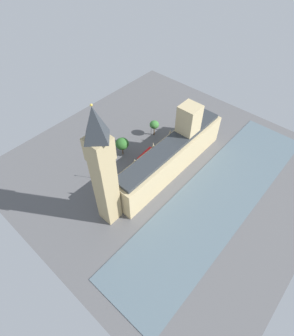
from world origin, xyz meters
TOP-DOWN VIEW (x-y plane):
  - ground_plane at (0.00, 0.00)m, footprint 137.62×137.62m
  - river_thames at (-29.19, 0.00)m, footprint 30.12×123.86m
  - parliament_building at (-1.99, -1.80)m, footprint 12.21×67.62m
  - clock_tower at (-0.15, 37.84)m, footprint 7.89×7.89m
  - car_silver_leading at (11.36, -22.27)m, footprint 2.37×4.65m
  - car_blue_near_tower at (10.26, -10.00)m, footprint 2.16×4.31m
  - double_decker_bus_corner at (10.79, 3.31)m, footprint 3.41×10.68m
  - car_dark_green_far_end at (11.14, 13.12)m, footprint 2.08×4.81m
  - pedestrian_trailing at (7.03, 14.52)m, footprint 0.63×0.65m
  - pedestrian_kerbside at (6.54, -11.02)m, footprint 0.70×0.64m
  - plane_tree_by_river_gate at (20.45, -14.63)m, footprint 5.06×5.06m
  - plane_tree_opposite_hall at (22.46, 7.92)m, footprint 6.81×6.81m
  - street_lamp_under_trees at (21.90, 29.26)m, footprint 0.56×0.56m
  - street_lamp_midblock at (21.51, -13.31)m, footprint 0.56×0.56m

SIDE VIEW (x-z plane):
  - ground_plane at x=0.00m, z-range 0.00..0.00m
  - river_thames at x=-29.19m, z-range 0.00..0.25m
  - pedestrian_trailing at x=7.03m, z-range -0.08..1.47m
  - pedestrian_kerbside at x=6.54m, z-range -0.08..1.58m
  - car_blue_near_tower at x=10.26m, z-range 0.01..1.75m
  - car_silver_leading at x=11.36m, z-range 0.02..1.76m
  - car_dark_green_far_end at x=11.14m, z-range 0.02..1.76m
  - double_decker_bus_corner at x=10.79m, z-range 0.26..5.01m
  - street_lamp_midblock at x=21.51m, z-range 1.23..7.35m
  - street_lamp_under_trees at x=21.90m, z-range 1.30..8.09m
  - plane_tree_by_river_gate at x=20.45m, z-range 2.33..11.41m
  - plane_tree_opposite_hall at x=22.46m, z-range 2.13..12.23m
  - parliament_building at x=-1.99m, z-range -5.99..24.36m
  - clock_tower at x=-0.15m, z-range 0.97..57.28m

